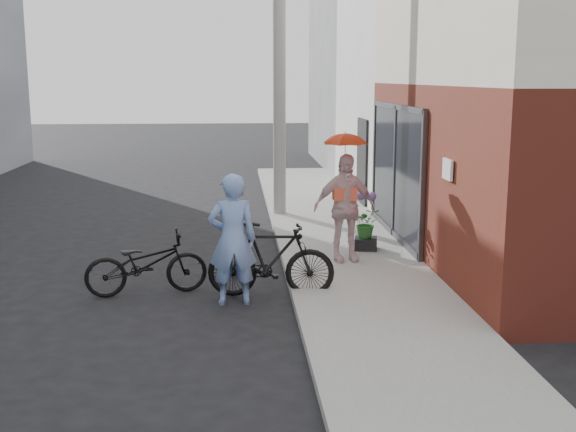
{
  "coord_description": "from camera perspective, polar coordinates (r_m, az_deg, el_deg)",
  "views": [
    {
      "loc": [
        0.09,
        -9.92,
        3.13
      ],
      "look_at": [
        0.88,
        0.55,
        1.1
      ],
      "focal_mm": 45.0,
      "sensor_mm": 36.0,
      "label": 1
    }
  ],
  "objects": [
    {
      "name": "bike_left",
      "position": [
        10.69,
        -11.14,
        -3.71
      ],
      "size": [
        1.84,
        0.94,
        0.92
      ],
      "primitive_type": "imported",
      "rotation": [
        0.0,
        0.0,
        1.76
      ],
      "color": "black",
      "rests_on": "ground"
    },
    {
      "name": "ground",
      "position": [
        10.4,
        -4.64,
        -6.61
      ],
      "size": [
        80.0,
        80.0,
        0.0
      ],
      "primitive_type": "plane",
      "color": "black",
      "rests_on": "ground"
    },
    {
      "name": "east_building_far",
      "position": [
        26.88,
        11.26,
        11.53
      ],
      "size": [
        8.0,
        8.0,
        7.0
      ],
      "primitive_type": "cube",
      "color": "slate",
      "rests_on": "ground"
    },
    {
      "name": "kimono_woman",
      "position": [
        11.9,
        4.48,
        0.66
      ],
      "size": [
        1.1,
        0.6,
        1.78
      ],
      "primitive_type": "imported",
      "rotation": [
        0.0,
        0.0,
        0.16
      ],
      "color": "silver",
      "rests_on": "sidewalk"
    },
    {
      "name": "officer",
      "position": [
        9.99,
        -4.41,
        -1.85
      ],
      "size": [
        0.7,
        0.49,
        1.85
      ],
      "primitive_type": "imported",
      "rotation": [
        0.0,
        0.0,
        3.21
      ],
      "color": "#7998D8",
      "rests_on": "ground"
    },
    {
      "name": "bike_right",
      "position": [
        10.37,
        -1.36,
        -3.47
      ],
      "size": [
        1.86,
        0.67,
        1.1
      ],
      "primitive_type": "imported",
      "rotation": [
        0.0,
        0.0,
        1.48
      ],
      "color": "black",
      "rests_on": "ground"
    },
    {
      "name": "utility_pole",
      "position": [
        15.95,
        -0.69,
        12.27
      ],
      "size": [
        0.28,
        0.28,
        7.0
      ],
      "primitive_type": "cylinder",
      "color": "#9E9E99",
      "rests_on": "ground"
    },
    {
      "name": "planter",
      "position": [
        12.86,
        6.17,
        -2.18
      ],
      "size": [
        0.46,
        0.46,
        0.21
      ],
      "primitive_type": "cube",
      "rotation": [
        0.0,
        0.0,
        -0.2
      ],
      "color": "black",
      "rests_on": "sidewalk"
    },
    {
      "name": "sidewalk",
      "position": [
        12.47,
        5.11,
        -3.35
      ],
      "size": [
        2.2,
        24.0,
        0.12
      ],
      "primitive_type": "cube",
      "color": "gray",
      "rests_on": "ground"
    },
    {
      "name": "curb",
      "position": [
        12.33,
        -0.22,
        -3.47
      ],
      "size": [
        0.12,
        24.0,
        0.12
      ],
      "primitive_type": "cube",
      "color": "#9E9E99",
      "rests_on": "ground"
    },
    {
      "name": "plaster_building",
      "position": [
        20.21,
        16.63,
        11.55
      ],
      "size": [
        8.0,
        6.0,
        7.0
      ],
      "primitive_type": "cube",
      "color": "white",
      "rests_on": "ground"
    },
    {
      "name": "parasol",
      "position": [
        11.75,
        4.57,
        6.41
      ],
      "size": [
        0.69,
        0.69,
        0.61
      ],
      "primitive_type": "imported",
      "color": "red",
      "rests_on": "kimono_woman"
    },
    {
      "name": "potted_plant",
      "position": [
        12.78,
        6.2,
        -0.55
      ],
      "size": [
        0.48,
        0.42,
        0.54
      ],
      "primitive_type": "imported",
      "color": "#296628",
      "rests_on": "planter"
    }
  ]
}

